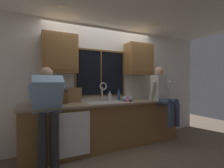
{
  "coord_description": "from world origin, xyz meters",
  "views": [
    {
      "loc": [
        -1.42,
        -3.34,
        1.34
      ],
      "look_at": [
        0.08,
        -0.3,
        1.29
      ],
      "focal_mm": 26.32,
      "sensor_mm": 36.0,
      "label": 1
    }
  ],
  "objects_px": {
    "knife_block": "(64,98)",
    "bottle_green_glass": "(119,96)",
    "soap_dispenser": "(128,99)",
    "person_sitting_on_counter": "(162,92)",
    "mixing_bowl": "(128,98)",
    "person_standing": "(48,106)",
    "bottle_tall_clear": "(110,97)",
    "cutting_board": "(75,95)"
  },
  "relations": [
    {
      "from": "soap_dispenser",
      "to": "knife_block",
      "type": "bearing_deg",
      "value": 167.22
    },
    {
      "from": "person_sitting_on_counter",
      "to": "soap_dispenser",
      "type": "relative_size",
      "value": 7.05
    },
    {
      "from": "person_standing",
      "to": "bottle_green_glass",
      "type": "xyz_separation_m",
      "value": [
        1.52,
        0.49,
        0.06
      ]
    },
    {
      "from": "person_sitting_on_counter",
      "to": "soap_dispenser",
      "type": "distance_m",
      "value": 0.84
    },
    {
      "from": "person_standing",
      "to": "bottle_tall_clear",
      "type": "distance_m",
      "value": 1.39
    },
    {
      "from": "person_sitting_on_counter",
      "to": "cutting_board",
      "type": "xyz_separation_m",
      "value": [
        -1.83,
        0.49,
        -0.04
      ]
    },
    {
      "from": "knife_block",
      "to": "bottle_tall_clear",
      "type": "xyz_separation_m",
      "value": [
        0.97,
        0.07,
        -0.02
      ]
    },
    {
      "from": "mixing_bowl",
      "to": "soap_dispenser",
      "type": "height_order",
      "value": "soap_dispenser"
    },
    {
      "from": "cutting_board",
      "to": "soap_dispenser",
      "type": "height_order",
      "value": "cutting_board"
    },
    {
      "from": "cutting_board",
      "to": "bottle_tall_clear",
      "type": "bearing_deg",
      "value": -3.56
    },
    {
      "from": "soap_dispenser",
      "to": "bottle_tall_clear",
      "type": "relative_size",
      "value": 0.79
    },
    {
      "from": "person_sitting_on_counter",
      "to": "bottle_tall_clear",
      "type": "xyz_separation_m",
      "value": [
        -1.08,
        0.44,
        -0.09
      ]
    },
    {
      "from": "knife_block",
      "to": "cutting_board",
      "type": "bearing_deg",
      "value": 27.9
    },
    {
      "from": "knife_block",
      "to": "soap_dispenser",
      "type": "relative_size",
      "value": 1.8
    },
    {
      "from": "bottle_green_glass",
      "to": "person_sitting_on_counter",
      "type": "bearing_deg",
      "value": -27.01
    },
    {
      "from": "knife_block",
      "to": "cutting_board",
      "type": "relative_size",
      "value": 1.06
    },
    {
      "from": "person_standing",
      "to": "person_sitting_on_counter",
      "type": "distance_m",
      "value": 2.38
    },
    {
      "from": "soap_dispenser",
      "to": "bottle_tall_clear",
      "type": "bearing_deg",
      "value": 125.63
    },
    {
      "from": "soap_dispenser",
      "to": "bottle_tall_clear",
      "type": "distance_m",
      "value": 0.43
    },
    {
      "from": "person_standing",
      "to": "mixing_bowl",
      "type": "distance_m",
      "value": 1.65
    },
    {
      "from": "knife_block",
      "to": "cutting_board",
      "type": "xyz_separation_m",
      "value": [
        0.22,
        0.12,
        0.04
      ]
    },
    {
      "from": "knife_block",
      "to": "person_sitting_on_counter",
      "type": "bearing_deg",
      "value": -10.3
    },
    {
      "from": "mixing_bowl",
      "to": "bottle_tall_clear",
      "type": "distance_m",
      "value": 0.39
    },
    {
      "from": "cutting_board",
      "to": "bottle_tall_clear",
      "type": "height_order",
      "value": "cutting_board"
    },
    {
      "from": "knife_block",
      "to": "bottle_tall_clear",
      "type": "relative_size",
      "value": 1.43
    },
    {
      "from": "person_sitting_on_counter",
      "to": "mixing_bowl",
      "type": "height_order",
      "value": "person_sitting_on_counter"
    },
    {
      "from": "cutting_board",
      "to": "bottle_tall_clear",
      "type": "distance_m",
      "value": 0.75
    },
    {
      "from": "knife_block",
      "to": "bottle_tall_clear",
      "type": "distance_m",
      "value": 0.97
    },
    {
      "from": "person_sitting_on_counter",
      "to": "mixing_bowl",
      "type": "relative_size",
      "value": 4.98
    },
    {
      "from": "person_standing",
      "to": "bottle_tall_clear",
      "type": "height_order",
      "value": "person_standing"
    },
    {
      "from": "knife_block",
      "to": "cutting_board",
      "type": "height_order",
      "value": "knife_block"
    },
    {
      "from": "mixing_bowl",
      "to": "bottle_green_glass",
      "type": "bearing_deg",
      "value": 117.37
    },
    {
      "from": "person_standing",
      "to": "bottle_tall_clear",
      "type": "relative_size",
      "value": 7.01
    },
    {
      "from": "person_standing",
      "to": "knife_block",
      "type": "height_order",
      "value": "person_standing"
    },
    {
      "from": "bottle_tall_clear",
      "to": "person_standing",
      "type": "bearing_deg",
      "value": -159.08
    },
    {
      "from": "mixing_bowl",
      "to": "person_sitting_on_counter",
      "type": "bearing_deg",
      "value": -17.09
    },
    {
      "from": "person_standing",
      "to": "cutting_board",
      "type": "relative_size",
      "value": 5.23
    },
    {
      "from": "mixing_bowl",
      "to": "soap_dispenser",
      "type": "xyz_separation_m",
      "value": [
        -0.08,
        -0.13,
        0.01
      ]
    },
    {
      "from": "knife_block",
      "to": "bottle_green_glass",
      "type": "xyz_separation_m",
      "value": [
        1.19,
        0.06,
        -0.0
      ]
    },
    {
      "from": "person_sitting_on_counter",
      "to": "soap_dispenser",
      "type": "height_order",
      "value": "person_sitting_on_counter"
    },
    {
      "from": "person_sitting_on_counter",
      "to": "cutting_board",
      "type": "distance_m",
      "value": 1.89
    },
    {
      "from": "knife_block",
      "to": "mixing_bowl",
      "type": "distance_m",
      "value": 1.31
    }
  ]
}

